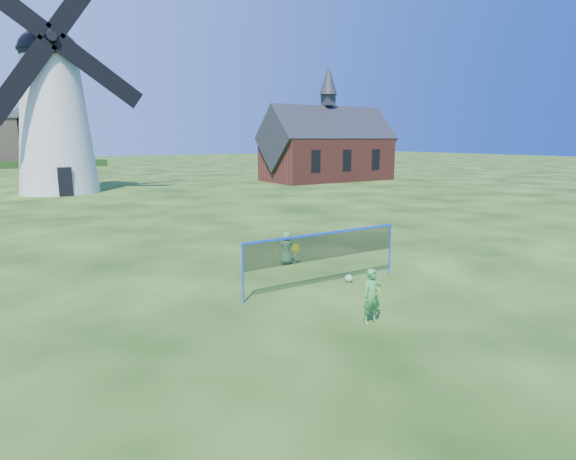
% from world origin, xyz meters
% --- Properties ---
extents(ground, '(220.00, 220.00, 0.00)m').
position_xyz_m(ground, '(0.00, 0.00, 0.00)').
color(ground, black).
rests_on(ground, ground).
extents(windmill, '(12.12, 5.69, 17.04)m').
position_xyz_m(windmill, '(-2.13, 29.40, 5.98)').
color(windmill, silver).
rests_on(windmill, ground).
extents(chapel, '(12.93, 6.27, 10.93)m').
position_xyz_m(chapel, '(21.92, 27.48, 3.08)').
color(chapel, brown).
rests_on(chapel, ground).
extents(badminton_net, '(5.05, 0.05, 1.55)m').
position_xyz_m(badminton_net, '(0.71, -0.54, 1.14)').
color(badminton_net, blue).
rests_on(badminton_net, ground).
extents(player_girl, '(0.66, 0.37, 1.24)m').
position_xyz_m(player_girl, '(0.04, -3.26, 0.62)').
color(player_girl, green).
rests_on(player_girl, ground).
extents(player_boy, '(0.66, 0.46, 1.09)m').
position_xyz_m(player_boy, '(1.16, 2.10, 0.54)').
color(player_boy, '#458F46').
rests_on(player_boy, ground).
extents(play_ball, '(0.22, 0.22, 0.22)m').
position_xyz_m(play_ball, '(1.59, -0.58, 0.11)').
color(play_ball, green).
rests_on(play_ball, ground).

